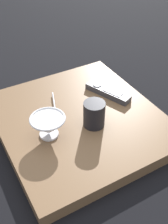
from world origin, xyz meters
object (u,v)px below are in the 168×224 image
object	(u,v)px
cereal_bowl	(48,126)
tv_remote_near	(108,92)
coffee_mug	(94,114)
teaspoon	(55,110)

from	to	relation	value
cereal_bowl	tv_remote_near	xyz separation A→B (m)	(0.10, -0.31, -0.03)
tv_remote_near	coffee_mug	bearing A→B (deg)	131.62
teaspoon	coffee_mug	bearing A→B (deg)	-145.30
cereal_bowl	coffee_mug	bearing A→B (deg)	-100.50
cereal_bowl	teaspoon	xyz separation A→B (m)	(0.10, -0.07, -0.03)
coffee_mug	tv_remote_near	bearing A→B (deg)	-48.38
cereal_bowl	teaspoon	world-z (taller)	cereal_bowl
coffee_mug	tv_remote_near	world-z (taller)	coffee_mug
cereal_bowl	coffee_mug	distance (m)	0.17
coffee_mug	teaspoon	world-z (taller)	coffee_mug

